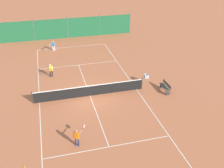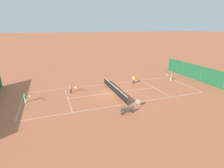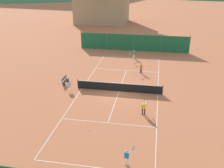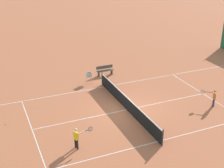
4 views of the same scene
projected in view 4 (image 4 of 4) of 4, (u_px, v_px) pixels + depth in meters
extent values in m
plane|color=#B7603D|center=(127.00, 110.00, 21.26)|extent=(600.00, 600.00, 0.00)
cube|color=white|center=(104.00, 87.00, 24.70)|extent=(0.05, 23.85, 0.01)
cube|color=white|center=(158.00, 141.00, 17.82)|extent=(0.05, 23.85, 0.01)
cube|color=white|center=(203.00, 94.00, 23.57)|extent=(8.20, 0.05, 0.01)
cube|color=white|center=(32.00, 130.00, 18.96)|extent=(8.20, 0.05, 0.01)
cube|color=white|center=(127.00, 110.00, 21.26)|extent=(0.05, 12.80, 0.01)
cylinder|color=#2D2D2D|center=(102.00, 79.00, 24.86)|extent=(0.08, 0.08, 1.06)
cylinder|color=#2D2D2D|center=(163.00, 138.00, 17.23)|extent=(0.08, 0.08, 1.06)
cube|color=black|center=(127.00, 104.00, 21.08)|extent=(9.10, 0.02, 0.91)
cube|color=white|center=(127.00, 98.00, 20.88)|extent=(9.10, 0.04, 0.06)
cylinder|color=#59595E|center=(222.00, 35.00, 33.47)|extent=(0.08, 0.08, 2.90)
cylinder|color=#23284C|center=(214.00, 103.00, 21.54)|extent=(0.10, 0.10, 0.58)
cylinder|color=#23284C|center=(213.00, 102.00, 21.70)|extent=(0.10, 0.10, 0.58)
cube|color=orange|center=(214.00, 96.00, 21.41)|extent=(0.32, 0.29, 0.45)
sphere|color=#A37556|center=(215.00, 91.00, 21.27)|extent=(0.18, 0.18, 0.18)
cylinder|color=#A37556|center=(215.00, 97.00, 21.25)|extent=(0.07, 0.07, 0.45)
cylinder|color=#A37556|center=(211.00, 92.00, 21.53)|extent=(0.30, 0.41, 0.07)
cylinder|color=black|center=(206.00, 92.00, 21.58)|extent=(0.13, 0.19, 0.03)
torus|color=red|center=(203.00, 92.00, 21.62)|extent=(0.17, 0.25, 0.28)
cylinder|color=silver|center=(203.00, 92.00, 21.62)|extent=(0.14, 0.21, 0.25)
cylinder|color=black|center=(76.00, 143.00, 17.18)|extent=(0.11, 0.11, 0.60)
cylinder|color=black|center=(77.00, 145.00, 17.04)|extent=(0.11, 0.11, 0.60)
cube|color=yellow|center=(76.00, 136.00, 16.89)|extent=(0.32, 0.23, 0.47)
sphere|color=beige|center=(76.00, 130.00, 16.75)|extent=(0.18, 0.18, 0.18)
cylinder|color=beige|center=(74.00, 134.00, 17.02)|extent=(0.07, 0.07, 0.47)
cylinder|color=beige|center=(81.00, 133.00, 16.81)|extent=(0.18, 0.47, 0.07)
cylinder|color=black|center=(87.00, 131.00, 17.00)|extent=(0.08, 0.21, 0.03)
torus|color=black|center=(90.00, 129.00, 17.14)|extent=(0.09, 0.28, 0.28)
cylinder|color=silver|center=(90.00, 129.00, 17.14)|extent=(0.07, 0.24, 0.25)
sphere|color=#CCE033|center=(120.00, 97.00, 23.00)|extent=(0.07, 0.07, 0.07)
sphere|color=#CCE033|center=(6.00, 124.00, 19.52)|extent=(0.07, 0.07, 0.07)
cylinder|color=#B7B7BC|center=(86.00, 79.00, 25.37)|extent=(0.02, 0.02, 0.55)
cylinder|color=#B7B7BC|center=(88.00, 81.00, 25.09)|extent=(0.02, 0.02, 0.55)
cylinder|color=#B7B7BC|center=(90.00, 79.00, 25.49)|extent=(0.02, 0.02, 0.55)
cylinder|color=#B7B7BC|center=(92.00, 80.00, 25.21)|extent=(0.02, 0.02, 0.55)
cube|color=#B7B7BC|center=(89.00, 77.00, 25.17)|extent=(0.34, 0.34, 0.02)
cube|color=#B7B7BC|center=(87.00, 75.00, 25.05)|extent=(0.34, 0.02, 0.34)
cube|color=#B7B7BC|center=(91.00, 74.00, 25.17)|extent=(0.34, 0.02, 0.34)
cube|color=#B7B7BC|center=(88.00, 74.00, 25.25)|extent=(0.02, 0.34, 0.34)
cube|color=#B7B7BC|center=(90.00, 75.00, 24.97)|extent=(0.02, 0.34, 0.34)
sphere|color=#CCE033|center=(88.00, 76.00, 25.09)|extent=(0.07, 0.07, 0.07)
sphere|color=#CCE033|center=(89.00, 77.00, 25.06)|extent=(0.07, 0.07, 0.07)
sphere|color=#CCE033|center=(90.00, 77.00, 25.07)|extent=(0.07, 0.07, 0.07)
sphere|color=#CCE033|center=(90.00, 76.00, 25.20)|extent=(0.07, 0.07, 0.07)
sphere|color=#CCE033|center=(89.00, 76.00, 25.13)|extent=(0.07, 0.07, 0.07)
sphere|color=#CCE033|center=(91.00, 76.00, 25.09)|extent=(0.07, 0.07, 0.07)
sphere|color=#CCE033|center=(88.00, 75.00, 25.21)|extent=(0.07, 0.07, 0.07)
sphere|color=#CCE033|center=(87.00, 76.00, 25.10)|extent=(0.07, 0.07, 0.07)
sphere|color=#CCE033|center=(90.00, 75.00, 25.26)|extent=(0.07, 0.07, 0.07)
sphere|color=#CCE033|center=(89.00, 75.00, 25.26)|extent=(0.07, 0.07, 0.07)
sphere|color=#CCE033|center=(89.00, 76.00, 25.10)|extent=(0.07, 0.07, 0.07)
sphere|color=#CCE033|center=(89.00, 76.00, 25.08)|extent=(0.07, 0.07, 0.07)
sphere|color=#CCE033|center=(90.00, 75.00, 25.05)|extent=(0.07, 0.07, 0.07)
sphere|color=#CCE033|center=(88.00, 75.00, 25.06)|extent=(0.07, 0.07, 0.07)
sphere|color=#CCE033|center=(89.00, 75.00, 25.11)|extent=(0.07, 0.07, 0.07)
sphere|color=#CCE033|center=(91.00, 75.00, 25.06)|extent=(0.07, 0.07, 0.07)
cube|color=#51473D|center=(105.00, 70.00, 26.72)|extent=(0.36, 1.50, 0.05)
cube|color=#51473D|center=(104.00, 67.00, 26.74)|extent=(0.04, 1.50, 0.28)
cube|color=#333338|center=(112.00, 72.00, 27.02)|extent=(0.32, 0.06, 0.44)
cube|color=#333338|center=(99.00, 74.00, 26.59)|extent=(0.32, 0.06, 0.44)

